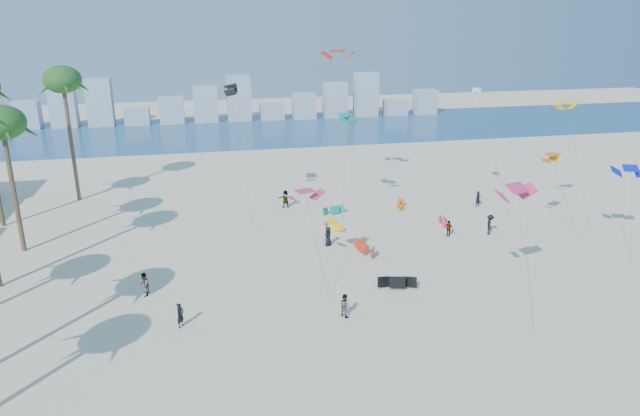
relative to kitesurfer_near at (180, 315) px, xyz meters
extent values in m
plane|color=beige|center=(8.24, -7.12, -0.86)|extent=(220.00, 220.00, 0.00)
plane|color=navy|center=(8.24, 64.88, -0.85)|extent=(220.00, 220.00, 0.00)
imported|color=black|center=(0.00, 0.00, 0.00)|extent=(0.69, 0.75, 1.71)
imported|color=gray|center=(10.87, -0.86, -0.03)|extent=(0.97, 1.02, 1.66)
imported|color=black|center=(12.54, 11.53, 0.01)|extent=(0.99, 0.99, 1.73)
imported|color=gray|center=(23.90, 11.45, -0.10)|extent=(0.77, 0.96, 1.52)
imported|color=black|center=(27.84, 11.07, 0.10)|extent=(1.14, 1.41, 1.91)
imported|color=gray|center=(10.43, 22.65, 0.09)|extent=(1.81, 0.78, 1.89)
imported|color=black|center=(30.46, 18.68, -0.02)|extent=(0.68, 0.52, 1.68)
imported|color=gray|center=(-2.65, 5.05, 0.03)|extent=(0.79, 0.95, 1.78)
cylinder|color=#595959|center=(9.86, 3.47, 2.76)|extent=(1.14, 3.24, 7.25)
cylinder|color=#595959|center=(15.37, 16.91, 4.27)|extent=(1.83, 4.89, 10.25)
cylinder|color=#595959|center=(33.89, 9.11, 2.92)|extent=(2.31, 2.56, 7.57)
cylinder|color=#595959|center=(5.77, 18.39, 5.67)|extent=(1.32, 5.61, 13.06)
cylinder|color=#595959|center=(30.28, 15.94, 5.42)|extent=(3.02, 3.70, 12.57)
cylinder|color=#595959|center=(36.88, 4.35, 2.74)|extent=(1.05, 3.18, 7.20)
cylinder|color=#595959|center=(17.46, 23.71, 7.07)|extent=(2.13, 2.08, 15.85)
cylinder|color=#595959|center=(35.87, 10.49, 5.11)|extent=(2.57, 3.05, 11.93)
cylinder|color=#595959|center=(22.38, -3.53, 3.47)|extent=(0.16, 3.72, 8.66)
cylinder|color=brown|center=(-13.56, 15.88, 4.74)|extent=(0.40, 0.40, 11.20)
ellipsoid|color=#1D501C|center=(-13.56, 15.88, 10.34)|extent=(3.80, 3.80, 2.85)
cylinder|color=brown|center=(-11.44, 29.88, 5.67)|extent=(0.40, 0.40, 13.05)
ellipsoid|color=#1D501C|center=(-11.44, 29.88, 12.19)|extent=(3.80, 3.80, 2.85)
cube|color=#9EADBF|center=(-27.56, 74.88, 1.54)|extent=(4.40, 3.00, 4.80)
cube|color=#9EADBF|center=(-21.36, 74.88, 2.44)|extent=(4.40, 3.00, 6.60)
cube|color=#9EADBF|center=(-15.16, 74.88, 3.34)|extent=(4.40, 3.00, 8.40)
cube|color=#9EADBF|center=(-8.96, 74.88, 0.64)|extent=(4.40, 3.00, 3.00)
cube|color=#9EADBF|center=(-2.76, 74.88, 1.54)|extent=(4.40, 3.00, 4.80)
cube|color=#9EADBF|center=(3.44, 74.88, 2.44)|extent=(4.40, 3.00, 6.60)
cube|color=#9EADBF|center=(9.64, 74.88, 3.34)|extent=(4.40, 3.00, 8.40)
cube|color=#9EADBF|center=(15.84, 74.88, 0.64)|extent=(4.40, 3.00, 3.00)
cube|color=#9EADBF|center=(22.04, 74.88, 1.54)|extent=(4.40, 3.00, 4.80)
cube|color=#9EADBF|center=(28.24, 74.88, 2.44)|extent=(4.40, 3.00, 6.60)
cube|color=#9EADBF|center=(34.44, 74.88, 3.34)|extent=(4.40, 3.00, 8.40)
cube|color=#9EADBF|center=(40.64, 74.88, 0.64)|extent=(4.40, 3.00, 3.00)
cube|color=#9EADBF|center=(46.84, 74.88, 1.54)|extent=(4.40, 3.00, 4.80)
camera|label=1|loc=(2.07, -34.40, 18.86)|focal=32.22mm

